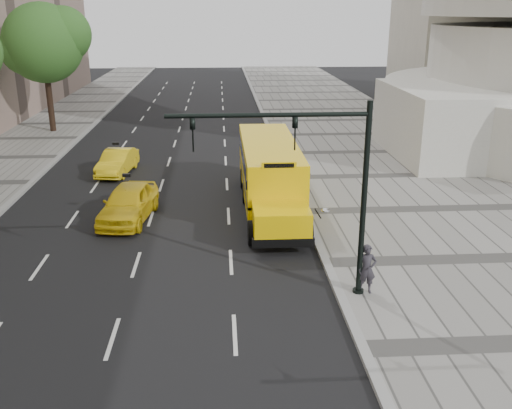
{
  "coord_description": "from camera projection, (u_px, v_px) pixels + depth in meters",
  "views": [
    {
      "loc": [
        2.2,
        -24.4,
        8.92
      ],
      "look_at": [
        3.5,
        -4.0,
        1.9
      ],
      "focal_mm": 40.0,
      "sensor_mm": 36.0,
      "label": 1
    }
  ],
  "objects": [
    {
      "name": "ground",
      "position": [
        173.0,
        217.0,
        25.79
      ],
      "size": [
        140.0,
        140.0,
        0.0
      ],
      "primitive_type": "plane",
      "color": "black",
      "rests_on": "ground"
    },
    {
      "name": "taxi_far",
      "position": [
        117.0,
        162.0,
        32.43
      ],
      "size": [
        1.99,
        4.29,
        1.36
      ],
      "primitive_type": "imported",
      "rotation": [
        0.0,
        0.0,
        -0.14
      ],
      "color": "yellow",
      "rests_on": "ground"
    },
    {
      "name": "school_bus",
      "position": [
        270.0,
        169.0,
        26.92
      ],
      "size": [
        2.96,
        11.56,
        3.19
      ],
      "color": "#FFCD03",
      "rests_on": "ground"
    },
    {
      "name": "pedestrian",
      "position": [
        367.0,
        269.0,
        18.37
      ],
      "size": [
        0.61,
        0.41,
        1.66
      ],
      "primitive_type": "imported",
      "rotation": [
        0.0,
        0.0,
        -0.02
      ],
      "color": "#2E2B32",
      "rests_on": "sidewalk_museum"
    },
    {
      "name": "tree_c",
      "position": [
        45.0,
        42.0,
        41.31
      ],
      "size": [
        6.45,
        5.73,
        9.46
      ],
      "color": "black",
      "rests_on": "ground"
    },
    {
      "name": "sidewalk_museum",
      "position": [
        433.0,
        210.0,
        26.49
      ],
      "size": [
        12.0,
        140.0,
        0.15
      ],
      "primitive_type": "cube",
      "color": "gray",
      "rests_on": "ground"
    },
    {
      "name": "traffic_signal",
      "position": [
        320.0,
        177.0,
        17.29
      ],
      "size": [
        6.18,
        0.36,
        6.4
      ],
      "color": "black",
      "rests_on": "ground"
    },
    {
      "name": "taxi_near",
      "position": [
        129.0,
        203.0,
        25.21
      ],
      "size": [
        2.54,
        4.93,
        1.61
      ],
      "primitive_type": "imported",
      "rotation": [
        0.0,
        0.0,
        -0.14
      ],
      "color": "yellow",
      "rests_on": "ground"
    },
    {
      "name": "curb_museum",
      "position": [
        305.0,
        213.0,
        26.13
      ],
      "size": [
        0.3,
        140.0,
        0.15
      ],
      "primitive_type": "cube",
      "color": "gray",
      "rests_on": "ground"
    }
  ]
}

